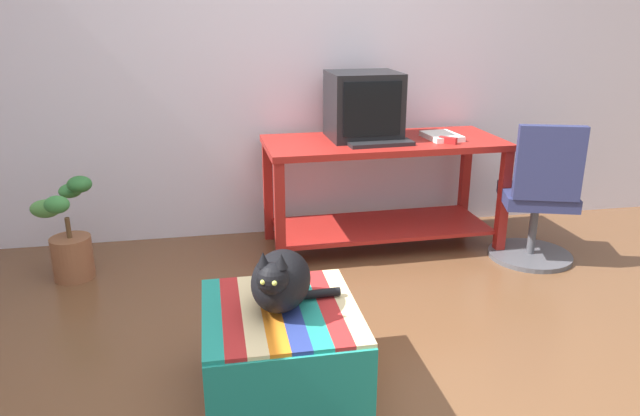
# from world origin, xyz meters

# --- Properties ---
(ground_plane) EXTENTS (14.00, 14.00, 0.00)m
(ground_plane) POSITION_xyz_m (0.00, 0.00, 0.00)
(ground_plane) COLOR brown
(back_wall) EXTENTS (8.00, 0.10, 2.60)m
(back_wall) POSITION_xyz_m (0.00, 2.05, 1.30)
(back_wall) COLOR silver
(back_wall) RESTS_ON ground_plane
(desk) EXTENTS (1.53, 0.67, 0.72)m
(desk) POSITION_xyz_m (0.52, 1.60, 0.50)
(desk) COLOR maroon
(desk) RESTS_ON ground_plane
(tv_monitor) EXTENTS (0.44, 0.42, 0.42)m
(tv_monitor) POSITION_xyz_m (0.40, 1.67, 0.93)
(tv_monitor) COLOR black
(tv_monitor) RESTS_ON desk
(keyboard) EXTENTS (0.41, 0.17, 0.02)m
(keyboard) POSITION_xyz_m (0.46, 1.45, 0.74)
(keyboard) COLOR black
(keyboard) RESTS_ON desk
(book) EXTENTS (0.22, 0.28, 0.03)m
(book) POSITION_xyz_m (0.90, 1.56, 0.74)
(book) COLOR white
(book) RESTS_ON desk
(ottoman_with_blanket) EXTENTS (0.62, 0.66, 0.39)m
(ottoman_with_blanket) POSITION_xyz_m (-0.33, 0.12, 0.20)
(ottoman_with_blanket) COLOR tan
(ottoman_with_blanket) RESTS_ON ground_plane
(cat) EXTENTS (0.42, 0.38, 0.29)m
(cat) POSITION_xyz_m (-0.33, 0.12, 0.51)
(cat) COLOR black
(cat) RESTS_ON ottoman_with_blanket
(potted_plant) EXTENTS (0.36, 0.34, 0.62)m
(potted_plant) POSITION_xyz_m (-1.40, 1.45, 0.24)
(potted_plant) COLOR brown
(potted_plant) RESTS_ON ground_plane
(office_chair) EXTENTS (0.53, 0.53, 0.89)m
(office_chair) POSITION_xyz_m (1.39, 1.17, 0.39)
(office_chair) COLOR #4C4C51
(office_chair) RESTS_ON ground_plane
(stapler) EXTENTS (0.11, 0.10, 0.04)m
(stapler) POSITION_xyz_m (0.88, 1.42, 0.74)
(stapler) COLOR #A31E1E
(stapler) RESTS_ON desk
(pen) EXTENTS (0.12, 0.09, 0.01)m
(pen) POSITION_xyz_m (0.89, 1.66, 0.73)
(pen) COLOR #B7B7BC
(pen) RESTS_ON desk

